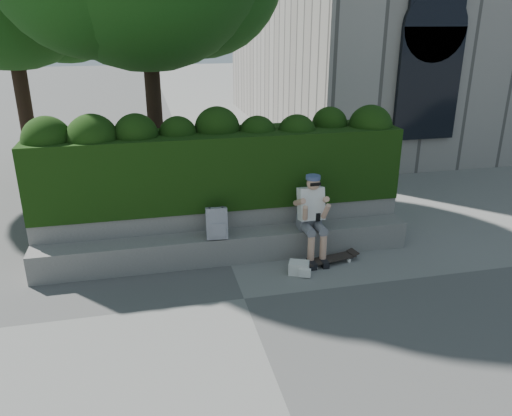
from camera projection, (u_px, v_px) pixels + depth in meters
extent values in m
plane|color=slate|center=(244.00, 299.00, 6.94)|extent=(80.00, 80.00, 0.00)
cube|color=gray|center=(228.00, 247.00, 8.00)|extent=(6.00, 0.45, 0.45)
cube|color=gray|center=(223.00, 227.00, 8.38)|extent=(6.00, 0.50, 0.75)
cube|color=black|center=(220.00, 168.00, 8.25)|extent=(6.00, 1.00, 1.20)
cylinder|color=black|center=(156.00, 128.00, 10.50)|extent=(0.32, 0.32, 3.00)
cylinder|color=black|center=(27.00, 123.00, 11.65)|extent=(0.33, 0.33, 2.75)
cube|color=slate|center=(309.00, 222.00, 8.12)|extent=(0.36, 0.26, 0.22)
cube|color=white|center=(311.00, 204.00, 7.93)|extent=(0.40, 0.32, 0.55)
sphere|color=tan|center=(313.00, 183.00, 7.74)|extent=(0.21, 0.21, 0.21)
cylinder|color=#44537D|center=(313.00, 177.00, 7.73)|extent=(0.23, 0.23, 0.06)
cube|color=black|center=(318.00, 217.00, 7.65)|extent=(0.07, 0.02, 0.13)
cylinder|color=tan|center=(311.00, 251.00, 7.81)|extent=(0.11, 0.11, 0.47)
cylinder|color=tan|center=(323.00, 250.00, 7.85)|extent=(0.11, 0.11, 0.47)
cube|color=black|center=(312.00, 264.00, 7.82)|extent=(0.10, 0.26, 0.10)
cube|color=black|center=(324.00, 263.00, 7.86)|extent=(0.10, 0.26, 0.10)
cube|color=black|center=(330.00, 259.00, 7.92)|extent=(0.91, 0.39, 0.02)
cylinder|color=silver|center=(316.00, 268.00, 7.74)|extent=(0.07, 0.04, 0.06)
cylinder|color=silver|center=(310.00, 263.00, 7.90)|extent=(0.07, 0.04, 0.06)
cylinder|color=silver|center=(349.00, 260.00, 7.98)|extent=(0.07, 0.04, 0.06)
cylinder|color=silver|center=(342.00, 256.00, 8.14)|extent=(0.07, 0.04, 0.06)
cube|color=#B9B9BE|center=(217.00, 223.00, 7.71)|extent=(0.34, 0.20, 0.48)
cube|color=white|center=(299.00, 268.00, 7.60)|extent=(0.36, 0.31, 0.19)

